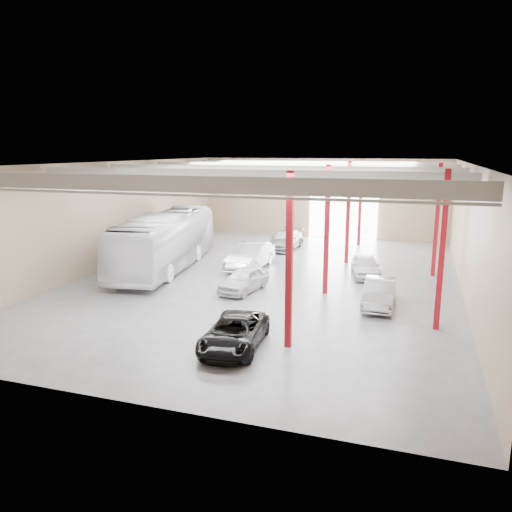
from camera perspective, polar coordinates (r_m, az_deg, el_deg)
The scene contains 8 objects.
depot_shell at distance 30.14m, azimuth 2.12°, elevation 6.75°, with size 22.12×32.12×7.06m.
coach_bus at distance 33.48m, azimuth -10.29°, elevation 1.70°, with size 3.10×13.26×3.69m, color silver.
black_sedan at distance 20.05m, azimuth -2.50°, elevation -8.77°, with size 2.11×4.57×1.27m, color black.
car_row_a at distance 27.84m, azimuth -1.39°, elevation -2.70°, with size 1.58×3.93×1.34m, color silver.
car_row_b at distance 33.02m, azimuth -0.65°, elevation -0.00°, with size 1.81×5.20×1.71m, color #B0AFB4.
car_row_c at distance 39.74m, azimuth 3.39°, elevation 1.85°, with size 2.03×5.00×1.45m, color slate.
car_right_near at distance 25.90m, azimuth 13.93°, elevation -4.12°, with size 1.48×4.25×1.40m, color #B7B8BD.
car_right_far at distance 31.75m, azimuth 12.42°, elevation -1.10°, with size 1.61×4.00×1.36m, color silver.
Camera 1 is at (8.52, -28.33, 7.76)m, focal length 35.00 mm.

